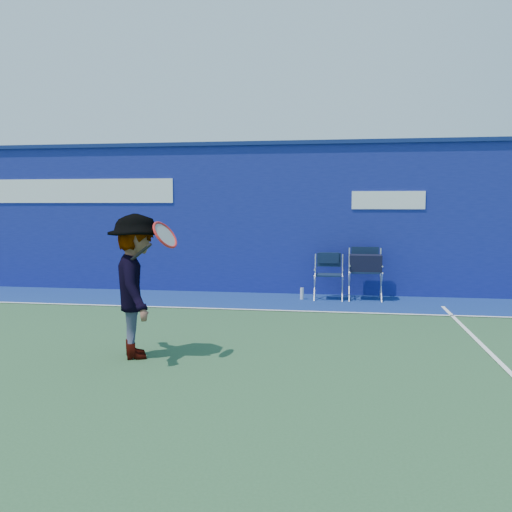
# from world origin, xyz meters

# --- Properties ---
(ground) EXTENTS (80.00, 80.00, 0.00)m
(ground) POSITION_xyz_m (0.00, 0.00, 0.00)
(ground) COLOR #2A4E2E
(ground) RESTS_ON ground
(stadium_wall) EXTENTS (24.00, 0.50, 3.08)m
(stadium_wall) POSITION_xyz_m (-0.00, 5.20, 1.55)
(stadium_wall) COLOR navy
(stadium_wall) RESTS_ON ground
(out_of_bounds_strip) EXTENTS (24.00, 1.80, 0.01)m
(out_of_bounds_strip) POSITION_xyz_m (0.00, 4.10, 0.00)
(out_of_bounds_strip) COLOR navy
(out_of_bounds_strip) RESTS_ON ground
(court_lines) EXTENTS (24.00, 12.00, 0.01)m
(court_lines) POSITION_xyz_m (0.00, 0.60, 0.01)
(court_lines) COLOR white
(court_lines) RESTS_ON out_of_bounds_strip
(directors_chair_left) EXTENTS (0.52, 0.49, 0.89)m
(directors_chair_left) POSITION_xyz_m (2.47, 4.47, 0.29)
(directors_chair_left) COLOR silver
(directors_chair_left) RESTS_ON ground
(directors_chair_right) EXTENTS (0.60, 0.53, 1.00)m
(directors_chair_right) POSITION_xyz_m (3.17, 4.53, 0.42)
(directors_chair_right) COLOR silver
(directors_chair_right) RESTS_ON ground
(water_bottle) EXTENTS (0.07, 0.07, 0.23)m
(water_bottle) POSITION_xyz_m (1.98, 4.37, 0.11)
(water_bottle) COLOR silver
(water_bottle) RESTS_ON ground
(tennis_player) EXTENTS (1.08, 1.27, 1.71)m
(tennis_player) POSITION_xyz_m (0.29, 0.19, 0.86)
(tennis_player) COLOR #EA4738
(tennis_player) RESTS_ON ground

